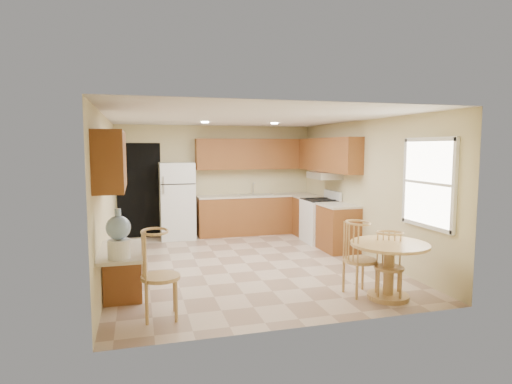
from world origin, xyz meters
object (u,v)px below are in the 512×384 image
object	(u,v)px
chair_desk	(161,268)
chair_table_b	(393,261)
dining_table	(389,262)
refrigerator	(177,201)
stove	(320,220)
chair_table_a	(364,252)
water_crock	(119,236)

from	to	relation	value
chair_desk	chair_table_b	bearing A→B (deg)	88.87
dining_table	chair_table_b	bearing A→B (deg)	-90.00
dining_table	refrigerator	bearing A→B (deg)	117.08
stove	chair_table_b	xyz separation A→B (m)	(-0.52, -3.46, 0.07)
refrigerator	chair_desk	xyz separation A→B (m)	(-0.60, -4.55, -0.20)
chair_table_b	chair_desk	size ratio (longest dim) A/B	0.85
stove	chair_table_a	size ratio (longest dim) A/B	1.09
stove	refrigerator	bearing A→B (deg)	157.01
chair_table_b	chair_desk	xyz separation A→B (m)	(-2.95, 0.13, 0.10)
dining_table	chair_desk	xyz separation A→B (m)	(-2.95, 0.05, 0.14)
dining_table	stove	bearing A→B (deg)	81.16
chair_table_a	water_crock	xyz separation A→B (m)	(-3.12, -0.08, 0.41)
refrigerator	stove	size ratio (longest dim) A/B	1.54
chair_table_b	chair_desk	bearing A→B (deg)	26.01
stove	chair_table_a	xyz separation A→B (m)	(-0.81, -3.22, 0.14)
stove	water_crock	bearing A→B (deg)	-139.94
stove	chair_table_a	distance (m)	3.33
refrigerator	water_crock	xyz separation A→B (m)	(-1.05, -4.52, 0.19)
dining_table	chair_table_a	distance (m)	0.34
chair_table_a	chair_desk	distance (m)	2.67
refrigerator	stove	xyz separation A→B (m)	(2.88, -1.22, -0.37)
refrigerator	chair_table_b	bearing A→B (deg)	-63.36
chair_table_a	chair_table_b	size ratio (longest dim) A/B	1.13
chair_desk	water_crock	xyz separation A→B (m)	(-0.45, 0.03, 0.39)
dining_table	chair_table_a	bearing A→B (deg)	151.51
chair_table_b	water_crock	size ratio (longest dim) A/B	1.57
refrigerator	chair_table_a	size ratio (longest dim) A/B	1.68
dining_table	chair_table_b	world-z (taller)	chair_table_b
stove	chair_table_b	world-z (taller)	stove
chair_table_a	chair_desk	world-z (taller)	chair_desk
chair_desk	chair_table_a	bearing A→B (deg)	93.79
stove	water_crock	world-z (taller)	water_crock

